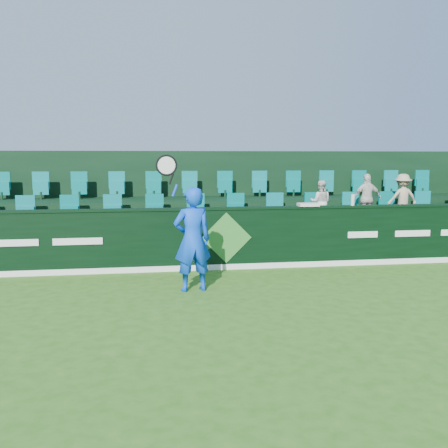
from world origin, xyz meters
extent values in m
plane|color=#2B6618|center=(0.00, 0.00, 0.00)|extent=(60.00, 60.00, 0.00)
cube|color=black|center=(0.00, 4.00, 0.65)|extent=(16.00, 0.20, 1.30)
cube|color=black|center=(0.00, 4.00, 1.32)|extent=(16.00, 0.24, 0.05)
cube|color=white|center=(0.00, 3.89, 0.06)|extent=(16.00, 0.02, 0.12)
cube|color=#317C2D|center=(0.00, 3.88, 0.70)|extent=(1.10, 0.02, 1.10)
cube|color=white|center=(-4.30, 3.89, 0.70)|extent=(0.85, 0.01, 0.14)
cube|color=white|center=(-3.10, 3.89, 0.70)|extent=(1.00, 0.01, 0.14)
cube|color=white|center=(3.10, 3.89, 0.70)|extent=(0.70, 0.01, 0.14)
cube|color=white|center=(4.30, 3.89, 0.70)|extent=(0.85, 0.01, 0.14)
cube|color=black|center=(0.00, 5.10, 0.40)|extent=(16.00, 2.00, 0.80)
cube|color=black|center=(0.00, 7.00, 0.65)|extent=(16.00, 1.80, 1.30)
cube|color=black|center=(0.00, 8.00, 1.30)|extent=(16.00, 0.20, 2.60)
cube|color=#097474|center=(0.00, 5.50, 1.10)|extent=(13.50, 0.50, 0.60)
cube|color=#097474|center=(0.00, 7.30, 1.60)|extent=(13.50, 0.50, 0.60)
imported|color=blue|center=(-0.86, 2.30, 0.95)|extent=(0.76, 0.57, 1.90)
cylinder|color=#143FBF|center=(-1.17, 2.20, 1.84)|extent=(0.12, 0.04, 0.22)
cylinder|color=black|center=(-1.23, 2.20, 2.04)|extent=(0.10, 0.03, 0.20)
torus|color=black|center=(-1.31, 2.20, 2.28)|extent=(0.48, 0.04, 0.48)
cylinder|color=silver|center=(-1.31, 2.20, 2.28)|extent=(0.40, 0.01, 0.40)
imported|color=silver|center=(2.53, 5.12, 1.33)|extent=(0.63, 0.56, 1.06)
imported|color=silver|center=(3.73, 5.12, 1.41)|extent=(0.73, 0.33, 1.22)
imported|color=tan|center=(4.67, 5.12, 1.40)|extent=(0.79, 0.47, 1.21)
cube|color=silver|center=(1.85, 4.00, 1.38)|extent=(0.44, 0.29, 0.07)
cylinder|color=silver|center=(2.88, 4.00, 1.48)|extent=(0.08, 0.08, 0.25)
camera|label=1|loc=(-1.61, -6.58, 2.42)|focal=40.00mm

